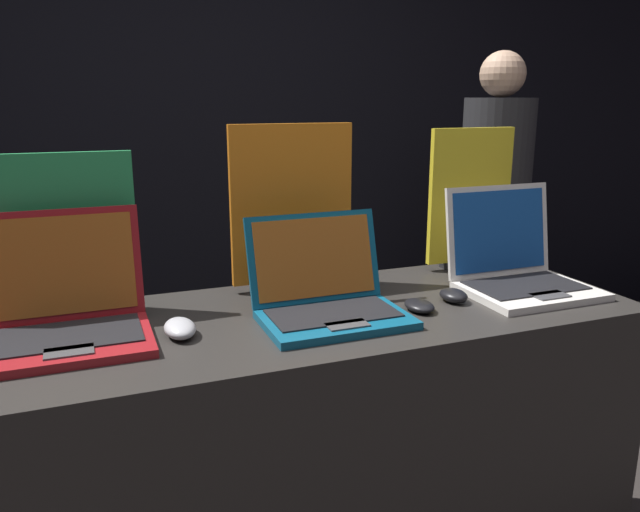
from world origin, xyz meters
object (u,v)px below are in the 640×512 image
(promo_stand_back, at_px, (470,202))
(mouse_back, at_px, (453,295))
(promo_stand_front, at_px, (62,241))
(mouse_middle, at_px, (419,306))
(laptop_back, at_px, (517,266))
(laptop_front, at_px, (67,311))
(mouse_front, at_px, (180,328))
(person_bystander, at_px, (492,231))
(promo_stand_middle, at_px, (291,212))
(laptop_middle, at_px, (326,294))

(promo_stand_back, bearing_deg, mouse_back, -129.12)
(promo_stand_front, height_order, promo_stand_back, promo_stand_back)
(mouse_middle, distance_m, mouse_back, 0.13)
(promo_stand_front, bearing_deg, laptop_back, -10.03)
(laptop_front, relative_size, mouse_front, 3.00)
(laptop_back, bearing_deg, mouse_front, -178.54)
(mouse_middle, relative_size, laptop_back, 0.28)
(mouse_front, xyz_separation_m, person_bystander, (1.55, 0.93, -0.07))
(laptop_front, bearing_deg, promo_stand_back, 9.30)
(promo_stand_middle, bearing_deg, mouse_front, -143.57)
(promo_stand_middle, xyz_separation_m, person_bystander, (1.19, 0.66, -0.28))
(laptop_middle, height_order, person_bystander, person_bystander)
(laptop_middle, xyz_separation_m, promo_stand_back, (0.61, 0.27, 0.16))
(promo_stand_front, xyz_separation_m, laptop_middle, (0.61, -0.24, -0.14))
(mouse_front, relative_size, promo_stand_middle, 0.25)
(person_bystander, bearing_deg, promo_stand_back, -131.85)
(mouse_front, height_order, promo_stand_back, promo_stand_back)
(laptop_front, relative_size, mouse_middle, 3.59)
(mouse_back, bearing_deg, mouse_front, 179.04)
(laptop_front, bearing_deg, promo_stand_middle, 17.56)
(laptop_back, bearing_deg, mouse_middle, -168.94)
(mouse_front, xyz_separation_m, mouse_middle, (0.61, -0.05, -0.01))
(promo_stand_middle, distance_m, promo_stand_back, 0.61)
(mouse_middle, relative_size, person_bystander, 0.06)
(promo_stand_front, distance_m, person_bystander, 1.94)
(promo_stand_middle, height_order, promo_stand_back, promo_stand_middle)
(person_bystander, bearing_deg, laptop_middle, -142.10)
(promo_stand_front, xyz_separation_m, promo_stand_middle, (0.61, 0.03, 0.03))
(laptop_middle, bearing_deg, mouse_middle, -11.14)
(laptop_front, relative_size, mouse_back, 3.84)
(promo_stand_middle, relative_size, laptop_back, 1.33)
(promo_stand_front, height_order, mouse_middle, promo_stand_front)
(laptop_front, bearing_deg, laptop_middle, -7.15)
(promo_stand_front, height_order, laptop_back, promo_stand_front)
(mouse_middle, xyz_separation_m, promo_stand_back, (0.36, 0.32, 0.20))
(promo_stand_back, bearing_deg, person_bystander, 48.15)
(mouse_front, relative_size, mouse_middle, 1.19)
(promo_stand_front, distance_m, laptop_middle, 0.67)
(promo_stand_middle, relative_size, person_bystander, 0.29)
(laptop_front, height_order, person_bystander, person_bystander)
(laptop_back, distance_m, mouse_back, 0.24)
(laptop_front, height_order, laptop_back, laptop_back)
(mouse_middle, distance_m, person_bystander, 1.36)
(mouse_middle, relative_size, promo_stand_back, 0.22)
(mouse_front, height_order, promo_stand_front, promo_stand_front)
(mouse_back, bearing_deg, laptop_front, 174.69)
(mouse_back, bearing_deg, person_bystander, 48.97)
(laptop_back, height_order, person_bystander, person_bystander)
(promo_stand_back, bearing_deg, mouse_front, -164.09)
(laptop_front, distance_m, mouse_middle, 0.86)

